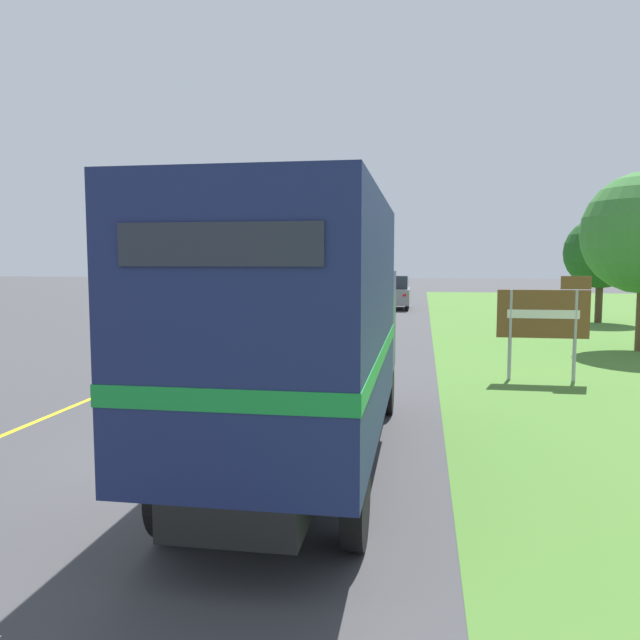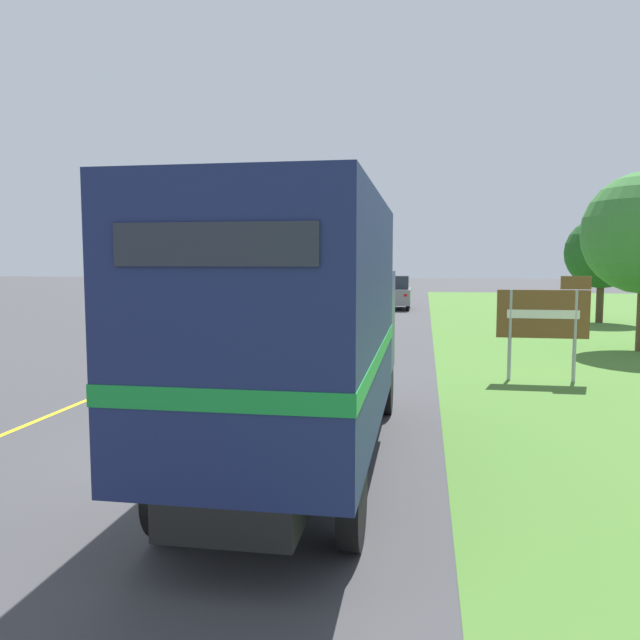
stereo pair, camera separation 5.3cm
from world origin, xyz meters
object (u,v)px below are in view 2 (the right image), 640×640
at_px(horse_trailer_truck, 300,326).
at_px(lead_car_grey_ahead, 396,292).
at_px(roadside_tree_mid, 602,253).
at_px(lead_car_white, 309,304).
at_px(highway_sign, 545,316).
at_px(lead_car_black_ahead, 360,285).

relative_size(horse_trailer_truck, lead_car_grey_ahead, 1.92).
bearing_deg(roadside_tree_mid, lead_car_white, -163.76).
height_order(highway_sign, roadside_tree_mid, roadside_tree_mid).
bearing_deg(lead_car_white, lead_car_grey_ahead, 72.53).
distance_m(lead_car_grey_ahead, lead_car_black_ahead, 12.28).
height_order(lead_car_grey_ahead, lead_car_black_ahead, lead_car_grey_ahead).
xyz_separation_m(horse_trailer_truck, roadside_tree_mid, (10.00, 23.13, 1.29)).
distance_m(horse_trailer_truck, highway_sign, 8.76).
bearing_deg(highway_sign, lead_car_black_ahead, 103.12).
relative_size(lead_car_grey_ahead, highway_sign, 1.57).
bearing_deg(horse_trailer_truck, lead_car_white, 100.19).
bearing_deg(horse_trailer_truck, highway_sign, 58.20).
relative_size(horse_trailer_truck, roadside_tree_mid, 1.54).
distance_m(horse_trailer_truck, lead_car_grey_ahead, 30.15).
relative_size(lead_car_black_ahead, roadside_tree_mid, 0.91).
bearing_deg(highway_sign, lead_car_white, 124.41).
bearing_deg(lead_car_black_ahead, lead_car_grey_ahead, -73.88).
bearing_deg(roadside_tree_mid, horse_trailer_truck, -113.37).
xyz_separation_m(horse_trailer_truck, lead_car_black_ahead, (-3.42, 41.92, -1.05)).
bearing_deg(lead_car_white, highway_sign, -55.59).
bearing_deg(lead_car_black_ahead, highway_sign, -76.88).
relative_size(highway_sign, roadside_tree_mid, 0.51).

